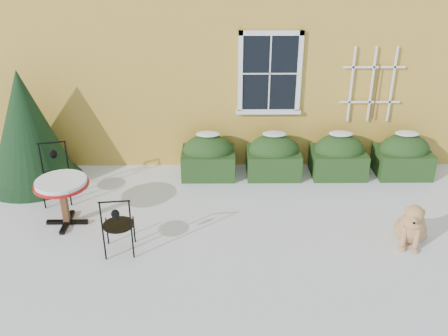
{
  "coord_description": "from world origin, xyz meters",
  "views": [
    {
      "loc": [
        -0.07,
        -6.48,
        4.54
      ],
      "look_at": [
        0.0,
        1.0,
        0.9
      ],
      "focal_mm": 40.0,
      "sensor_mm": 36.0,
      "label": 1
    }
  ],
  "objects_px": {
    "evergreen_shrub": "(28,139)",
    "patio_chair_far": "(55,173)",
    "bistro_table": "(62,188)",
    "dog": "(412,226)",
    "patio_chair_near": "(118,224)"
  },
  "relations": [
    {
      "from": "evergreen_shrub",
      "to": "patio_chair_near",
      "type": "height_order",
      "value": "evergreen_shrub"
    },
    {
      "from": "patio_chair_far",
      "to": "dog",
      "type": "bearing_deg",
      "value": -27.0
    },
    {
      "from": "bistro_table",
      "to": "dog",
      "type": "bearing_deg",
      "value": -6.38
    },
    {
      "from": "evergreen_shrub",
      "to": "patio_chair_near",
      "type": "xyz_separation_m",
      "value": [
        2.1,
        -2.42,
        -0.4
      ]
    },
    {
      "from": "evergreen_shrub",
      "to": "patio_chair_far",
      "type": "bearing_deg",
      "value": -48.07
    },
    {
      "from": "patio_chair_near",
      "to": "evergreen_shrub",
      "type": "bearing_deg",
      "value": -55.1
    },
    {
      "from": "bistro_table",
      "to": "dog",
      "type": "relative_size",
      "value": 1.04
    },
    {
      "from": "patio_chair_far",
      "to": "patio_chair_near",
      "type": "bearing_deg",
      "value": -62.58
    },
    {
      "from": "bistro_table",
      "to": "patio_chair_far",
      "type": "height_order",
      "value": "patio_chair_far"
    },
    {
      "from": "bistro_table",
      "to": "patio_chair_near",
      "type": "relative_size",
      "value": 0.89
    },
    {
      "from": "patio_chair_far",
      "to": "dog",
      "type": "xyz_separation_m",
      "value": [
        5.96,
        -1.46,
        -0.22
      ]
    },
    {
      "from": "bistro_table",
      "to": "dog",
      "type": "xyz_separation_m",
      "value": [
        5.58,
        -0.62,
        -0.37
      ]
    },
    {
      "from": "evergreen_shrub",
      "to": "patio_chair_far",
      "type": "distance_m",
      "value": 1.08
    },
    {
      "from": "evergreen_shrub",
      "to": "patio_chair_far",
      "type": "height_order",
      "value": "evergreen_shrub"
    },
    {
      "from": "evergreen_shrub",
      "to": "dog",
      "type": "height_order",
      "value": "evergreen_shrub"
    }
  ]
}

